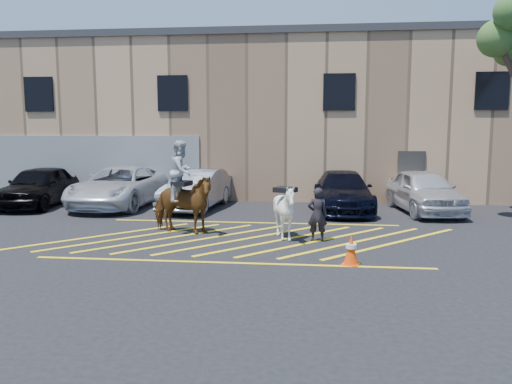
# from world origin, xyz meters

# --- Properties ---
(ground) EXTENTS (90.00, 90.00, 0.00)m
(ground) POSITION_xyz_m (0.00, 0.00, 0.00)
(ground) COLOR black
(ground) RESTS_ON ground
(car_black_suv) EXTENTS (2.26, 4.89, 1.62)m
(car_black_suv) POSITION_xyz_m (-9.01, 4.86, 0.81)
(car_black_suv) COLOR black
(car_black_suv) RESTS_ON ground
(car_white_pickup) EXTENTS (2.96, 5.85, 1.59)m
(car_white_pickup) POSITION_xyz_m (-5.72, 5.14, 0.79)
(car_white_pickup) COLOR silver
(car_white_pickup) RESTS_ON ground
(car_silver_sedan) EXTENTS (2.14, 4.78, 1.53)m
(car_silver_sedan) POSITION_xyz_m (-2.53, 4.88, 0.76)
(car_silver_sedan) COLOR gray
(car_silver_sedan) RESTS_ON ground
(car_blue_suv) EXTENTS (2.19, 5.14, 1.48)m
(car_blue_suv) POSITION_xyz_m (3.10, 5.05, 0.74)
(car_blue_suv) COLOR black
(car_blue_suv) RESTS_ON ground
(car_white_suv) EXTENTS (2.48, 4.93, 1.61)m
(car_white_suv) POSITION_xyz_m (6.10, 4.99, 0.80)
(car_white_suv) COLOR silver
(car_white_suv) RESTS_ON ground
(handler) EXTENTS (0.57, 0.40, 1.51)m
(handler) POSITION_xyz_m (2.08, -0.28, 0.75)
(handler) COLOR black
(handler) RESTS_ON ground
(warehouse) EXTENTS (32.42, 10.20, 7.30)m
(warehouse) POSITION_xyz_m (-0.01, 11.99, 3.65)
(warehouse) COLOR tan
(warehouse) RESTS_ON ground
(hatching_zone) EXTENTS (12.60, 5.12, 0.01)m
(hatching_zone) POSITION_xyz_m (-0.00, -0.30, 0.01)
(hatching_zone) COLOR yellow
(hatching_zone) RESTS_ON ground
(mounted_bay) EXTENTS (2.27, 1.41, 2.78)m
(mounted_bay) POSITION_xyz_m (-1.93, 0.33, 1.12)
(mounted_bay) COLOR brown
(mounted_bay) RESTS_ON ground
(saddled_white) EXTENTS (1.81, 1.88, 1.60)m
(saddled_white) POSITION_xyz_m (1.17, -0.16, 0.81)
(saddled_white) COLOR white
(saddled_white) RESTS_ON ground
(traffic_cone) EXTENTS (0.48, 0.48, 0.73)m
(traffic_cone) POSITION_xyz_m (2.83, -2.64, 0.37)
(traffic_cone) COLOR #E24409
(traffic_cone) RESTS_ON ground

